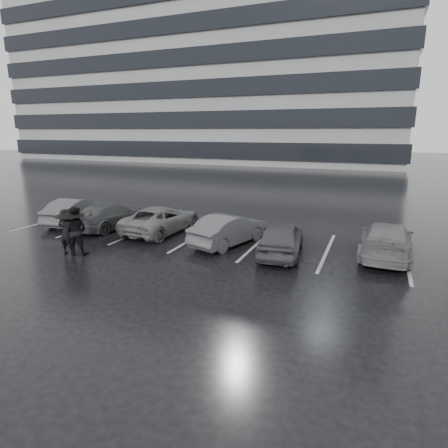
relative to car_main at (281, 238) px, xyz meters
The scene contains 12 objects.
ground 2.48m from the car_main, 139.53° to the right, with size 160.00×160.00×0.00m, color black.
office_building 53.97m from the car_main, 117.15° to the left, with size 61.00×26.00×29.00m.
car_main is the anchor object (origin of this frame).
car_west_a 2.33m from the car_main, 168.64° to the left, with size 1.32×3.80×1.25m, color #2C2C2E.
car_west_b 5.93m from the car_main, 169.88° to the left, with size 2.00×4.34×1.21m, color #4B4B4D.
car_west_c 8.51m from the car_main, behind, with size 1.70×4.19×1.22m, color black.
car_west_d 10.80m from the car_main, behind, with size 1.34×3.85×1.27m, color #2C2C2E.
car_east 3.84m from the car_main, 18.25° to the left, with size 1.78×4.37×1.27m, color #4B4B4D.
pedestrian_left 8.04m from the car_main, 157.68° to the right, with size 0.64×0.42×1.75m, color black.
pedestrian_right 7.71m from the car_main, 157.76° to the right, with size 0.88×0.69×1.82m, color black.
umbrella 7.94m from the car_main, 157.69° to the right, with size 1.04×1.04×1.77m.
stall_stripes 2.86m from the car_main, 160.14° to the left, with size 19.72×5.00×0.00m.
Camera 1 is at (4.91, -11.74, 4.53)m, focal length 30.00 mm.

